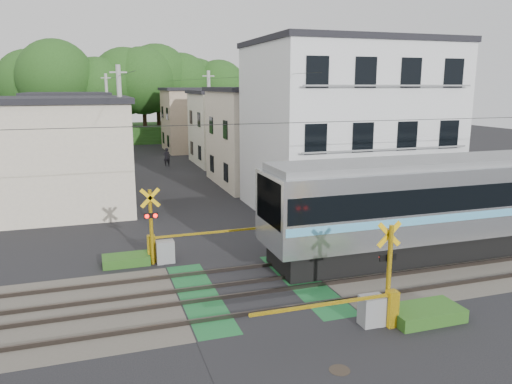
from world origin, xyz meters
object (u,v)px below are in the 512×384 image
object	(u,v)px
crossing_signal_near	(376,303)
pedestrian	(167,157)
apartment_block	(346,127)
crossing_signal_far	(163,245)
manhole_cover	(340,370)

from	to	relation	value
crossing_signal_near	pedestrian	world-z (taller)	crossing_signal_near
pedestrian	apartment_block	bearing A→B (deg)	106.39
crossing_signal_far	pedestrian	bearing A→B (deg)	81.36
crossing_signal_near	manhole_cover	xyz separation A→B (m)	(-2.10, -1.82, -0.70)
apartment_block	pedestrian	bearing A→B (deg)	111.97
apartment_block	crossing_signal_near	bearing A→B (deg)	-114.22
crossing_signal_far	manhole_cover	size ratio (longest dim) A/B	8.94
manhole_cover	pedestrian	bearing A→B (deg)	88.95
apartment_block	manhole_cover	world-z (taller)	apartment_block
apartment_block	pedestrian	distance (m)	20.18
apartment_block	pedestrian	size ratio (longest dim) A/B	6.29
crossing_signal_far	apartment_block	size ratio (longest dim) A/B	0.46
apartment_block	crossing_signal_far	bearing A→B (deg)	-152.22
apartment_block	manhole_cover	xyz separation A→B (m)	(-8.02, -14.97, -4.64)
crossing_signal_far	apartment_block	bearing A→B (deg)	27.78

